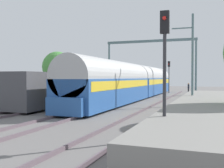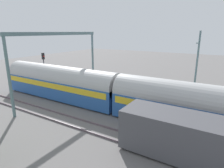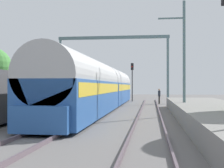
# 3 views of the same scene
# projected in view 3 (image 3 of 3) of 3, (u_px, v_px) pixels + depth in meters

# --- Properties ---
(ground) EXTENTS (120.00, 120.00, 0.00)m
(ground) POSITION_uv_depth(u_px,v_px,m) (65.00, 126.00, 16.10)
(ground) COLOR slate
(track_west) EXTENTS (1.52, 60.00, 0.16)m
(track_west) POSITION_uv_depth(u_px,v_px,m) (65.00, 124.00, 16.10)
(track_west) COLOR #61515A
(track_west) RESTS_ON ground
(track_east) EXTENTS (1.52, 60.00, 0.16)m
(track_east) POSITION_uv_depth(u_px,v_px,m) (149.00, 126.00, 15.57)
(track_east) COLOR #61515A
(track_east) RESTS_ON ground
(platform) EXTENTS (4.40, 28.00, 0.90)m
(platform) POSITION_uv_depth(u_px,v_px,m) (220.00, 115.00, 17.09)
(platform) COLOR gray
(platform) RESTS_ON ground
(passenger_train) EXTENTS (2.93, 32.85, 3.82)m
(passenger_train) POSITION_uv_depth(u_px,v_px,m) (103.00, 87.00, 28.74)
(passenger_train) COLOR #28569E
(passenger_train) RESTS_ON ground
(freight_car) EXTENTS (2.80, 13.00, 2.70)m
(freight_car) POSITION_uv_depth(u_px,v_px,m) (11.00, 95.00, 19.62)
(freight_car) COLOR #47474C
(freight_car) RESTS_ON ground
(person_crossing) EXTENTS (0.27, 0.42, 1.73)m
(person_crossing) POSITION_uv_depth(u_px,v_px,m) (159.00, 95.00, 36.10)
(person_crossing) COLOR #272727
(person_crossing) RESTS_ON ground
(railway_signal_far) EXTENTS (0.36, 0.30, 5.06)m
(railway_signal_far) POSITION_uv_depth(u_px,v_px,m) (132.00, 77.00, 41.56)
(railway_signal_far) COLOR #2D2D33
(railway_signal_far) RESTS_ON ground
(catenary_gantry) EXTENTS (12.98, 0.28, 7.86)m
(catenary_gantry) POSITION_uv_depth(u_px,v_px,m) (113.00, 55.00, 36.59)
(catenary_gantry) COLOR slate
(catenary_gantry) RESTS_ON ground
(catenary_pole_east_mid) EXTENTS (1.90, 0.20, 8.00)m
(catenary_pole_east_mid) POSITION_uv_depth(u_px,v_px,m) (183.00, 56.00, 21.97)
(catenary_pole_east_mid) COLOR slate
(catenary_pole_east_mid) RESTS_ON ground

